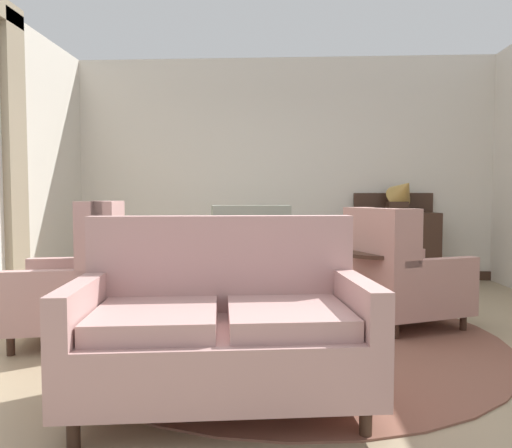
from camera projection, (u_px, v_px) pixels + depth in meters
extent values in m
plane|color=#9E896B|center=(285.00, 348.00, 3.48)|extent=(8.52, 8.52, 0.00)
cube|color=silver|center=(283.00, 169.00, 6.43)|extent=(5.81, 0.08, 2.98)
cube|color=#382319|center=(282.00, 274.00, 6.45)|extent=(5.65, 0.03, 0.12)
cylinder|color=brown|center=(285.00, 335.00, 3.78)|extent=(3.34, 3.34, 0.01)
cube|color=gray|center=(14.00, 151.00, 4.73)|extent=(0.10, 0.32, 2.75)
cylinder|color=#382319|center=(256.00, 277.00, 3.77)|extent=(0.96, 0.96, 0.04)
cylinder|color=#382319|center=(256.00, 304.00, 3.78)|extent=(0.10, 0.10, 0.41)
cube|color=#382319|center=(283.00, 331.00, 3.79)|extent=(0.28, 0.07, 0.07)
cube|color=#382319|center=(246.00, 324.00, 4.00)|extent=(0.17, 0.28, 0.07)
cube|color=#382319|center=(237.00, 337.00, 3.63)|extent=(0.22, 0.26, 0.07)
cylinder|color=beige|center=(262.00, 274.00, 3.75)|extent=(0.08, 0.08, 0.02)
ellipsoid|color=beige|center=(262.00, 260.00, 3.75)|extent=(0.15, 0.15, 0.19)
cylinder|color=beige|center=(262.00, 241.00, 3.74)|extent=(0.07, 0.07, 0.11)
torus|color=beige|center=(262.00, 234.00, 3.73)|extent=(0.12, 0.12, 0.02)
cube|color=tan|center=(222.00, 355.00, 2.44)|extent=(1.60, 0.99, 0.31)
cube|color=tan|center=(222.00, 263.00, 2.75)|extent=(1.52, 0.33, 0.55)
cube|color=tan|center=(156.00, 319.00, 2.36)|extent=(0.68, 0.68, 0.10)
cube|color=tan|center=(288.00, 317.00, 2.41)|extent=(0.68, 0.68, 0.10)
cube|color=tan|center=(79.00, 307.00, 2.32)|extent=(0.20, 0.72, 0.24)
cube|color=tan|center=(359.00, 302.00, 2.42)|extent=(0.20, 0.72, 0.24)
cylinder|color=#382319|center=(73.00, 433.00, 2.08)|extent=(0.06, 0.06, 0.14)
cylinder|color=#382319|center=(366.00, 422.00, 2.17)|extent=(0.06, 0.06, 0.14)
cylinder|color=#382319|center=(108.00, 377.00, 2.72)|extent=(0.06, 0.06, 0.14)
cylinder|color=#382319|center=(332.00, 371.00, 2.82)|extent=(0.06, 0.06, 0.14)
cube|color=gray|center=(247.00, 271.00, 5.35)|extent=(0.98, 0.99, 0.26)
cube|color=gray|center=(252.00, 235.00, 4.98)|extent=(0.84, 0.31, 0.62)
cube|color=gray|center=(283.00, 227.00, 5.13)|extent=(0.14, 0.22, 0.47)
cube|color=gray|center=(217.00, 228.00, 5.01)|extent=(0.14, 0.22, 0.47)
cube|color=gray|center=(278.00, 248.00, 5.44)|extent=(0.25, 0.74, 0.23)
cube|color=gray|center=(215.00, 249.00, 5.33)|extent=(0.25, 0.74, 0.23)
cylinder|color=#382319|center=(270.00, 283.00, 5.75)|extent=(0.06, 0.06, 0.14)
cylinder|color=#382319|center=(216.00, 284.00, 5.64)|extent=(0.06, 0.06, 0.14)
cylinder|color=#382319|center=(282.00, 294.00, 5.08)|extent=(0.06, 0.06, 0.14)
cylinder|color=#382319|center=(220.00, 296.00, 4.98)|extent=(0.06, 0.06, 0.14)
cube|color=tan|center=(68.00, 305.00, 3.67)|extent=(0.94, 0.96, 0.26)
cube|color=tan|center=(110.00, 244.00, 3.70)|extent=(0.31, 0.82, 0.68)
cube|color=tan|center=(105.00, 231.00, 4.03)|extent=(0.22, 0.14, 0.51)
cube|color=tan|center=(90.00, 238.00, 3.33)|extent=(0.22, 0.14, 0.51)
cube|color=tan|center=(71.00, 269.00, 4.00)|extent=(0.70, 0.24, 0.20)
cube|color=tan|center=(48.00, 284.00, 3.30)|extent=(0.70, 0.24, 0.20)
cylinder|color=#382319|center=(38.00, 321.00, 3.95)|extent=(0.06, 0.06, 0.14)
cylinder|color=#382319|center=(11.00, 345.00, 3.31)|extent=(0.06, 0.06, 0.14)
cylinder|color=#382319|center=(116.00, 318.00, 4.05)|extent=(0.06, 0.06, 0.14)
cylinder|color=#382319|center=(104.00, 341.00, 3.41)|extent=(0.06, 0.06, 0.14)
cube|color=tan|center=(407.00, 293.00, 4.05)|extent=(1.06, 1.01, 0.29)
cube|color=tan|center=(374.00, 244.00, 3.91)|extent=(0.42, 0.75, 0.59)
cube|color=tan|center=(408.00, 238.00, 3.63)|extent=(0.22, 0.17, 0.45)
cube|color=tan|center=(361.00, 232.00, 4.24)|extent=(0.22, 0.17, 0.45)
cube|color=tan|center=(439.00, 271.00, 3.75)|extent=(0.71, 0.37, 0.20)
cube|color=tan|center=(389.00, 261.00, 4.36)|extent=(0.71, 0.37, 0.20)
cylinder|color=#382319|center=(463.00, 323.00, 3.90)|extent=(0.06, 0.06, 0.14)
cylinder|color=#382319|center=(416.00, 307.00, 4.45)|extent=(0.06, 0.06, 0.14)
cylinder|color=#382319|center=(395.00, 331.00, 3.67)|extent=(0.06, 0.06, 0.14)
cylinder|color=#382319|center=(354.00, 313.00, 4.23)|extent=(0.06, 0.06, 0.14)
cylinder|color=#382319|center=(378.00, 254.00, 3.93)|extent=(0.56, 0.56, 0.03)
cylinder|color=#382319|center=(378.00, 293.00, 3.95)|extent=(0.07, 0.07, 0.62)
cylinder|color=#382319|center=(377.00, 327.00, 3.97)|extent=(0.37, 0.37, 0.04)
cube|color=#382319|center=(396.00, 244.00, 6.11)|extent=(1.04, 0.43, 0.81)
cube|color=#382319|center=(393.00, 203.00, 6.28)|extent=(1.04, 0.04, 0.25)
cube|color=#382319|center=(361.00, 281.00, 6.00)|extent=(0.06, 0.06, 0.10)
cube|color=#382319|center=(436.00, 281.00, 5.95)|extent=(0.06, 0.06, 0.10)
cube|color=#382319|center=(357.00, 276.00, 6.32)|extent=(0.06, 0.06, 0.10)
cube|color=#382319|center=(428.00, 277.00, 6.28)|extent=(0.06, 0.06, 0.10)
cube|color=#382319|center=(397.00, 207.00, 6.07)|extent=(0.24, 0.24, 0.14)
cone|color=#B28942|center=(404.00, 190.00, 5.97)|extent=(0.45, 0.52, 0.45)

